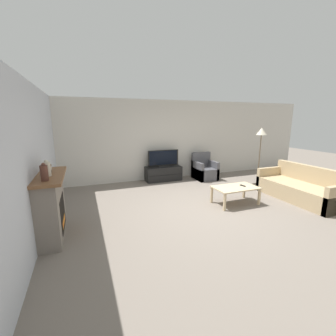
{
  "coord_description": "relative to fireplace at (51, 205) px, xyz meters",
  "views": [
    {
      "loc": [
        -2.53,
        -4.32,
        2.05
      ],
      "look_at": [
        -0.54,
        0.87,
        0.85
      ],
      "focal_mm": 24.0,
      "sensor_mm": 36.0,
      "label": 1
    }
  ],
  "objects": [
    {
      "name": "mantel_vase_centre_left",
      "position": [
        0.02,
        -0.1,
        0.68
      ],
      "size": [
        0.12,
        0.12,
        0.28
      ],
      "color": "beige",
      "rests_on": "fireplace"
    },
    {
      "name": "floor_lamp",
      "position": [
        5.75,
        1.24,
        0.99
      ],
      "size": [
        0.31,
        0.31,
        1.81
      ],
      "color": "black",
      "rests_on": "ground"
    },
    {
      "name": "armchair",
      "position": [
        4.54,
        2.52,
        -0.28
      ],
      "size": [
        0.7,
        0.76,
        0.91
      ],
      "color": "#4C4C51",
      "rests_on": "ground"
    },
    {
      "name": "fireplace",
      "position": [
        0.0,
        0.0,
        0.0
      ],
      "size": [
        0.46,
        1.38,
        1.13
      ],
      "color": "slate",
      "rests_on": "ground"
    },
    {
      "name": "tv_stand",
      "position": [
        3.11,
        2.81,
        -0.33
      ],
      "size": [
        1.22,
        0.49,
        0.49
      ],
      "color": "black",
      "rests_on": "ground"
    },
    {
      "name": "coffee_table",
      "position": [
        4.04,
        0.13,
        -0.19
      ],
      "size": [
        1.08,
        0.63,
        0.43
      ],
      "color": "#CCB289",
      "rests_on": "ground"
    },
    {
      "name": "mantel_clock",
      "position": [
        0.02,
        0.14,
        0.63
      ],
      "size": [
        0.08,
        0.11,
        0.15
      ],
      "color": "brown",
      "rests_on": "fireplace"
    },
    {
      "name": "tv",
      "position": [
        3.11,
        2.81,
        0.18
      ],
      "size": [
        1.07,
        0.18,
        0.56
      ],
      "color": "black",
      "rests_on": "tv_stand"
    },
    {
      "name": "mantel_vase_left",
      "position": [
        0.02,
        -0.41,
        0.69
      ],
      "size": [
        0.11,
        0.11,
        0.28
      ],
      "color": "#512D23",
      "rests_on": "fireplace"
    },
    {
      "name": "remote",
      "position": [
        4.25,
        0.13,
        -0.13
      ],
      "size": [
        0.07,
        0.15,
        0.02
      ],
      "rotation": [
        0.0,
        0.0,
        0.2
      ],
      "color": "black",
      "rests_on": "coffee_table"
    },
    {
      "name": "couch",
      "position": [
        5.84,
        -0.21,
        -0.29
      ],
      "size": [
        0.94,
        2.09,
        0.86
      ],
      "color": "tan",
      "rests_on": "ground"
    },
    {
      "name": "wall_left",
      "position": [
        -0.21,
        0.11,
        0.78
      ],
      "size": [
        0.06,
        12.0,
        2.7
      ],
      "color": "silver",
      "rests_on": "ground"
    },
    {
      "name": "ground_plane",
      "position": [
        3.12,
        0.11,
        -0.57
      ],
      "size": [
        24.0,
        24.0,
        0.0
      ],
      "primitive_type": "plane",
      "color": "slate"
    },
    {
      "name": "wall_back",
      "position": [
        3.12,
        3.12,
        0.78
      ],
      "size": [
        12.0,
        0.06,
        2.7
      ],
      "color": "beige",
      "rests_on": "ground"
    }
  ]
}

